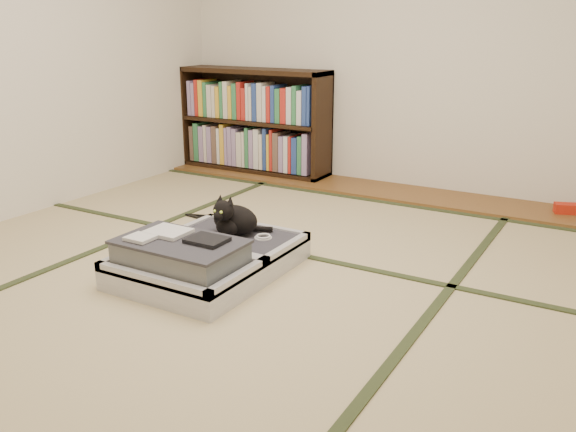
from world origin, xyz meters
The scene contains 9 objects.
floor centered at (0.00, 0.00, 0.00)m, with size 4.50×4.50×0.00m, color tan.
wood_strip centered at (0.00, 2.00, 0.01)m, with size 4.00×0.50×0.02m, color brown.
red_item centered at (1.35, 2.03, 0.06)m, with size 0.15×0.09×0.07m, color red.
tatami_borders centered at (0.00, 0.49, 0.00)m, with size 4.00×4.50×0.01m.
bookcase centered at (-1.31, 2.07, 0.45)m, with size 1.43×0.33×0.92m.
suitcase centered at (-0.20, -0.12, 0.10)m, with size 0.72×0.96×0.28m.
cat centered at (-0.21, 0.18, 0.24)m, with size 0.32×0.32×0.26m.
cable_coil centered at (-0.03, 0.21, 0.15)m, with size 0.10×0.10×0.02m.
hanger centered at (-0.75, 0.68, 0.01)m, with size 0.46×0.24×0.01m.
Camera 1 is at (1.72, -2.53, 1.30)m, focal length 38.00 mm.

